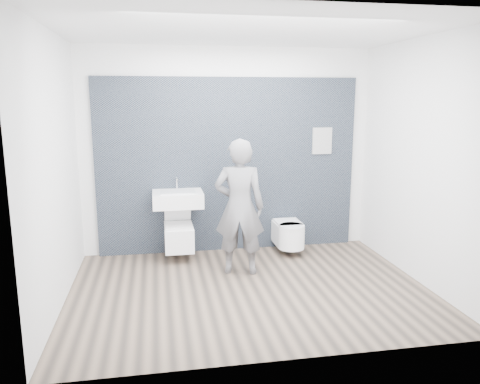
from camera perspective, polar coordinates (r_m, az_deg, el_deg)
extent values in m
plane|color=brown|center=(5.41, 1.15, -11.70)|extent=(4.00, 4.00, 0.00)
plane|color=silver|center=(6.50, -1.41, 5.00)|extent=(4.00, 0.00, 4.00)
plane|color=silver|center=(3.59, 5.93, -0.24)|extent=(4.00, 0.00, 4.00)
plane|color=silver|center=(5.04, -21.72, 2.35)|extent=(0.00, 3.00, 3.00)
plane|color=silver|center=(5.77, 21.13, 3.44)|extent=(0.00, 3.00, 3.00)
plane|color=white|center=(5.02, 1.28, 19.15)|extent=(4.00, 4.00, 0.00)
cube|color=black|center=(6.77, -1.31, -6.89)|extent=(3.60, 0.06, 2.40)
cube|color=white|center=(6.22, -7.59, -0.85)|extent=(0.65, 0.49, 0.20)
cube|color=silver|center=(6.18, -7.61, -0.03)|extent=(0.46, 0.33, 0.03)
cylinder|color=silver|center=(6.37, -7.72, 1.07)|extent=(0.02, 0.02, 0.16)
cylinder|color=silver|center=(6.30, -7.71, 1.63)|extent=(0.02, 0.11, 0.02)
cylinder|color=silver|center=(6.47, -7.65, -1.85)|extent=(0.04, 0.04, 0.13)
cube|color=white|center=(6.32, -7.46, -5.48)|extent=(0.38, 0.54, 0.32)
cylinder|color=silver|center=(6.24, -7.48, -4.32)|extent=(0.27, 0.27, 0.03)
cube|color=white|center=(6.24, -7.48, -4.09)|extent=(0.36, 0.43, 0.02)
cube|color=white|center=(6.36, -7.61, -2.00)|extent=(0.36, 0.18, 0.37)
cube|color=silver|center=(6.59, -7.54, -5.86)|extent=(0.10, 0.06, 0.08)
cube|color=white|center=(6.63, 5.77, -5.01)|extent=(0.36, 0.42, 0.30)
cylinder|color=white|center=(6.44, 6.28, -5.53)|extent=(0.36, 0.36, 0.30)
cube|color=white|center=(6.56, 5.87, -3.70)|extent=(0.34, 0.40, 0.03)
cylinder|color=white|center=(6.37, 6.37, -4.16)|extent=(0.34, 0.34, 0.03)
cube|color=silver|center=(6.83, 5.34, -5.48)|extent=(0.10, 0.06, 0.08)
cube|color=silver|center=(7.04, 9.55, -6.31)|extent=(0.28, 0.03, 0.37)
imported|color=slate|center=(5.64, -0.07, -1.86)|extent=(0.68, 0.53, 1.66)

